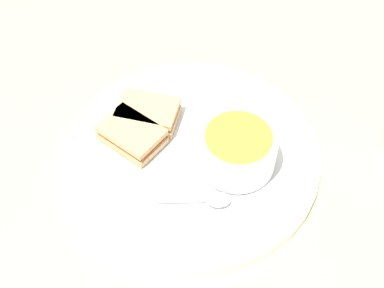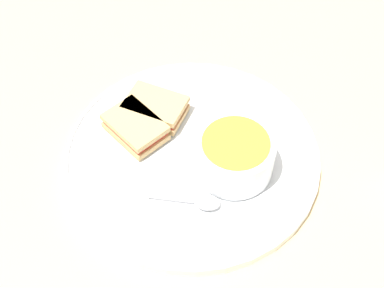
{
  "view_description": "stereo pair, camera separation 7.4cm",
  "coord_description": "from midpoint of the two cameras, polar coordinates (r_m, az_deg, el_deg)",
  "views": [
    {
      "loc": [
        -0.42,
        0.17,
        0.62
      ],
      "look_at": [
        0.0,
        0.0,
        0.03
      ],
      "focal_mm": 50.0,
      "sensor_mm": 36.0,
      "label": 1
    },
    {
      "loc": [
        -0.45,
        0.1,
        0.62
      ],
      "look_at": [
        0.0,
        0.0,
        0.03
      ],
      "focal_mm": 50.0,
      "sensor_mm": 36.0,
      "label": 2
    }
  ],
  "objects": [
    {
      "name": "ground_plane",
      "position": [
        0.77,
        -2.76,
        -1.76
      ],
      "size": [
        2.4,
        2.4,
        0.0
      ],
      "primitive_type": "plane",
      "color": "#D1B27F"
    },
    {
      "name": "plate",
      "position": [
        0.76,
        -2.78,
        -1.31
      ],
      "size": [
        0.36,
        0.36,
        0.02
      ],
      "color": "white",
      "rests_on": "ground_plane"
    },
    {
      "name": "soup_bowl",
      "position": [
        0.72,
        1.93,
        -0.78
      ],
      "size": [
        0.11,
        0.11,
        0.06
      ],
      "color": "white",
      "rests_on": "plate"
    },
    {
      "name": "spoon",
      "position": [
        0.7,
        -0.5,
        -6.08
      ],
      "size": [
        0.05,
        0.1,
        0.01
      ],
      "rotation": [
        0.0,
        0.0,
        4.35
      ],
      "color": "silver",
      "rests_on": "plate"
    },
    {
      "name": "sandwich_half_near",
      "position": [
        0.79,
        -7.43,
        3.2
      ],
      "size": [
        0.1,
        0.1,
        0.03
      ],
      "rotation": [
        0.0,
        0.0,
        0.94
      ],
      "color": "tan",
      "rests_on": "plate"
    },
    {
      "name": "sandwich_half_far",
      "position": [
        0.77,
        -9.22,
        0.85
      ],
      "size": [
        0.1,
        0.09,
        0.03
      ],
      "rotation": [
        0.0,
        0.0,
        0.52
      ],
      "color": "tan",
      "rests_on": "plate"
    }
  ]
}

